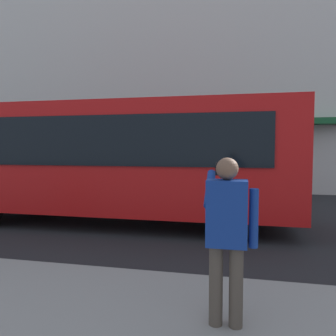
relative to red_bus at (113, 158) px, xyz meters
name	(u,v)px	position (x,y,z in m)	size (l,w,h in m)	color
ground_plane	(173,224)	(-1.54, -0.14, -1.68)	(60.00, 60.00, 0.00)	#232326
building_facade_far	(203,57)	(-1.56, -6.94, 4.30)	(28.00, 1.55, 12.00)	beige
red_bus	(113,158)	(0.00, 0.00, 0.00)	(9.05, 2.54, 3.08)	red
pedestrian_photographer	(227,229)	(-3.03, 4.61, -0.54)	(0.53, 0.52, 1.70)	#4C4238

